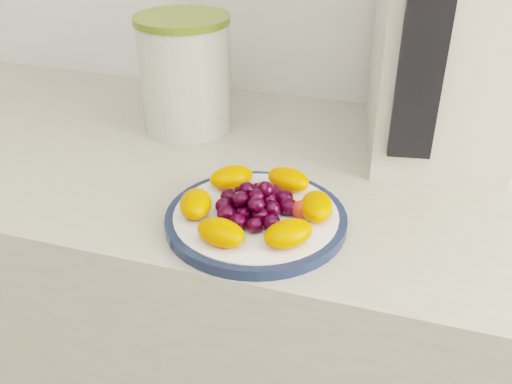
% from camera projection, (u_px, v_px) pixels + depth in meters
% --- Properties ---
extents(counter, '(3.50, 0.60, 0.90)m').
position_uv_depth(counter, '(287.00, 364.00, 1.14)').
color(counter, '#B4AE96').
rests_on(counter, floor).
extents(cabinet_face, '(3.48, 0.58, 0.84)m').
position_uv_depth(cabinet_face, '(286.00, 375.00, 1.15)').
color(cabinet_face, '#98835B').
rests_on(cabinet_face, floor).
extents(plate_rim, '(0.24, 0.24, 0.01)m').
position_uv_depth(plate_rim, '(256.00, 219.00, 0.76)').
color(plate_rim, '#15213B').
rests_on(plate_rim, counter).
extents(plate_face, '(0.22, 0.22, 0.02)m').
position_uv_depth(plate_face, '(256.00, 219.00, 0.76)').
color(plate_face, white).
rests_on(plate_face, counter).
extents(canister, '(0.20, 0.20, 0.19)m').
position_uv_depth(canister, '(185.00, 77.00, 0.99)').
color(canister, '#41571C').
rests_on(canister, counter).
extents(canister_lid, '(0.21, 0.21, 0.01)m').
position_uv_depth(canister_lid, '(182.00, 19.00, 0.94)').
color(canister_lid, '#5B6A21').
rests_on(canister_lid, canister).
extents(appliance_body, '(0.25, 0.31, 0.35)m').
position_uv_depth(appliance_body, '(444.00, 42.00, 0.89)').
color(appliance_body, beige).
rests_on(appliance_body, counter).
extents(appliance_panel, '(0.06, 0.03, 0.26)m').
position_uv_depth(appliance_panel, '(421.00, 67.00, 0.76)').
color(appliance_panel, black).
rests_on(appliance_panel, appliance_body).
extents(fruit_plate, '(0.21, 0.21, 0.04)m').
position_uv_depth(fruit_plate, '(259.00, 204.00, 0.75)').
color(fruit_plate, '#FF6200').
rests_on(fruit_plate, plate_face).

